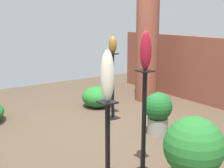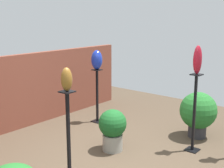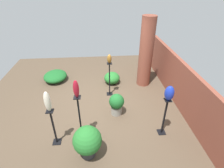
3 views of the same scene
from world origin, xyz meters
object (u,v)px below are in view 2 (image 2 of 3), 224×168
at_px(potted_plant_walkway_edge, 113,128).
at_px(pedestal_bronze, 69,140).
at_px(pedestal_ruby, 194,116).
at_px(art_vase_cobalt, 97,60).
at_px(potted_plant_mid_left, 198,112).
at_px(art_vase_ruby, 197,60).
at_px(pedestal_cobalt, 97,98).
at_px(art_vase_bronze, 67,79).

bearing_deg(potted_plant_walkway_edge, pedestal_bronze, -172.94).
relative_size(pedestal_ruby, art_vase_cobalt, 3.29).
bearing_deg(potted_plant_mid_left, pedestal_bronze, 164.75).
bearing_deg(art_vase_ruby, art_vase_cobalt, 88.45).
relative_size(pedestal_ruby, art_vase_ruby, 2.86).
height_order(pedestal_ruby, art_vase_ruby, art_vase_ruby).
xyz_separation_m(pedestal_cobalt, art_vase_ruby, (-0.06, -2.08, 0.96)).
bearing_deg(art_vase_ruby, pedestal_ruby, -90.00).
relative_size(pedestal_bronze, art_vase_cobalt, 3.15).
distance_m(art_vase_ruby, potted_plant_walkway_edge, 1.65).
xyz_separation_m(potted_plant_walkway_edge, potted_plant_mid_left, (1.38, -0.79, 0.08)).
distance_m(art_vase_cobalt, potted_plant_mid_left, 2.11).
distance_m(pedestal_ruby, art_vase_bronze, 2.16).
distance_m(pedestal_cobalt, potted_plant_walkway_edge, 1.40).
xyz_separation_m(art_vase_bronze, potted_plant_mid_left, (2.41, -0.66, -0.87)).
height_order(pedestal_ruby, art_vase_bronze, art_vase_bronze).
bearing_deg(art_vase_cobalt, art_vase_bronze, -147.00).
bearing_deg(art_vase_bronze, potted_plant_mid_left, -15.25).
bearing_deg(pedestal_ruby, art_vase_bronze, 155.20).
bearing_deg(pedestal_bronze, pedestal_ruby, -24.80).
xyz_separation_m(pedestal_cobalt, potted_plant_mid_left, (0.52, -1.89, -0.03)).
bearing_deg(potted_plant_mid_left, pedestal_cobalt, 105.46).
height_order(pedestal_cobalt, art_vase_cobalt, art_vase_cobalt).
distance_m(pedestal_bronze, art_vase_bronze, 0.79).
height_order(pedestal_bronze, art_vase_cobalt, art_vase_cobalt).
xyz_separation_m(pedestal_ruby, art_vase_ruby, (0.00, 0.00, 0.88)).
height_order(pedestal_ruby, potted_plant_walkway_edge, pedestal_ruby).
bearing_deg(potted_plant_mid_left, art_vase_ruby, -161.82).
bearing_deg(potted_plant_walkway_edge, pedestal_ruby, -50.72).
height_order(art_vase_ruby, potted_plant_walkway_edge, art_vase_ruby).
height_order(pedestal_bronze, pedestal_cobalt, pedestal_bronze).
xyz_separation_m(pedestal_ruby, potted_plant_walkway_edge, (-0.80, 0.98, -0.19)).
bearing_deg(potted_plant_mid_left, potted_plant_walkway_edge, 150.27).
bearing_deg(pedestal_cobalt, art_vase_cobalt, 45.00).
height_order(pedestal_ruby, potted_plant_mid_left, pedestal_ruby).
distance_m(pedestal_cobalt, art_vase_cobalt, 0.77).
bearing_deg(art_vase_cobalt, potted_plant_walkway_edge, -127.85).
distance_m(pedestal_bronze, art_vase_cobalt, 2.37).
distance_m(pedestal_bronze, potted_plant_walkway_edge, 1.06).
xyz_separation_m(art_vase_cobalt, potted_plant_walkway_edge, (-0.86, -1.10, -0.88)).
bearing_deg(pedestal_ruby, art_vase_cobalt, 88.45).
height_order(pedestal_bronze, art_vase_ruby, art_vase_ruby).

